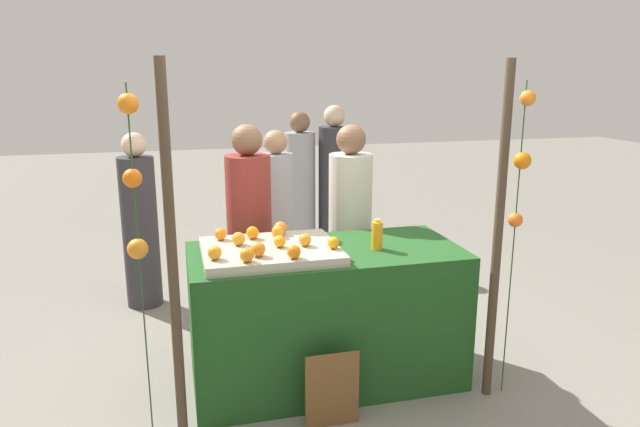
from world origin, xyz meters
The scene contains 27 objects.
ground_plane centered at (0.00, 0.00, 0.00)m, with size 24.00×24.00×0.00m, color gray.
stall_counter centered at (0.00, 0.00, 0.45)m, with size 1.72×0.81×0.89m, color #1E4C1E.
orange_tray centered at (-0.36, -0.04, 0.92)m, with size 0.82×0.65×0.06m, color #B2AD99.
orange_0 centered at (0.00, -0.18, 0.99)m, with size 0.07×0.07×0.07m, color orange.
orange_1 centered at (-0.54, 0.04, 0.99)m, with size 0.08×0.08×0.08m, color orange.
orange_2 centered at (-0.71, -0.21, 0.99)m, with size 0.08×0.08×0.08m, color orange.
orange_3 centered at (-0.54, -0.30, 0.99)m, with size 0.08×0.08×0.08m, color orange.
orange_4 centered at (-0.46, -0.22, 0.99)m, with size 0.09×0.09×0.09m, color orange.
orange_5 centered at (-0.44, 0.15, 0.99)m, with size 0.08×0.08×0.08m, color orange.
orange_6 centered at (-0.27, -0.30, 0.99)m, with size 0.08×0.08×0.08m, color orange.
orange_7 centered at (-0.25, 0.21, 0.99)m, with size 0.09×0.09×0.09m, color orange.
orange_8 centered at (-0.31, -0.07, 0.99)m, with size 0.07×0.07×0.07m, color orange.
orange_9 centered at (-0.28, 0.14, 0.99)m, with size 0.08×0.08×0.08m, color orange.
orange_10 centered at (-0.64, 0.18, 0.99)m, with size 0.08×0.08×0.08m, color orange.
orange_11 centered at (-0.15, -0.08, 0.99)m, with size 0.08×0.08×0.08m, color orange.
juice_bottle centered at (0.32, -0.07, 0.98)m, with size 0.07×0.07×0.19m.
chalkboard_sign centered at (-0.10, -0.53, 0.22)m, with size 0.32×0.03×0.46m.
vendor_left centered at (-0.39, 0.69, 0.76)m, with size 0.33×0.33×1.63m.
vendor_right centered at (0.36, 0.65, 0.75)m, with size 0.32×0.32×1.61m.
crowd_person_0 centered at (-1.21, 1.61, 0.70)m, with size 0.30×0.30×1.50m.
crowd_person_1 centered at (-0.05, 1.47, 0.70)m, with size 0.30×0.30×1.51m.
crowd_person_2 centered at (0.75, 2.47, 0.77)m, with size 0.33×0.33×1.65m.
crowd_person_3 centered at (0.38, 2.49, 0.74)m, with size 0.32×0.32×1.59m.
canopy_post_left centered at (-0.94, -0.44, 1.03)m, with size 0.06×0.06×2.06m, color #473828.
canopy_post_right centered at (0.94, -0.44, 1.03)m, with size 0.06×0.06×2.06m, color #473828.
garland_strand_left centered at (-1.10, -0.49, 1.45)m, with size 0.11×0.11×1.94m.
garland_strand_right centered at (1.05, -0.45, 1.47)m, with size 0.10×0.10×1.94m.
Camera 1 is at (-0.91, -3.40, 1.99)m, focal length 32.70 mm.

